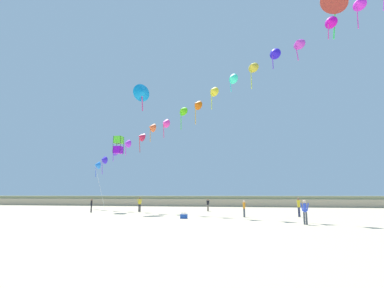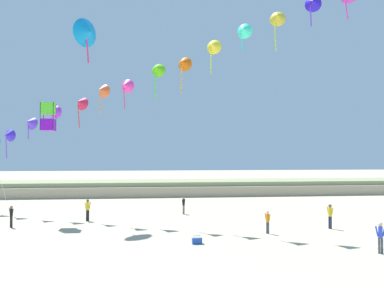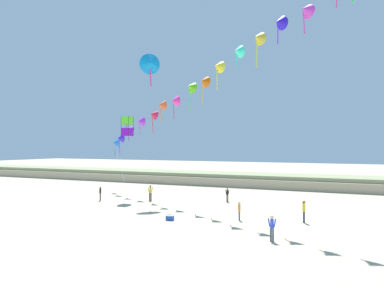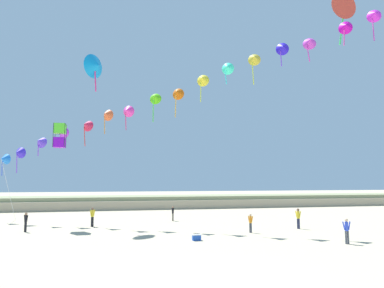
% 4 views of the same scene
% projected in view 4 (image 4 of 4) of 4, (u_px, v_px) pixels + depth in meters
% --- Properties ---
extents(ground_plane, '(240.00, 240.00, 0.00)m').
position_uv_depth(ground_plane, '(216.00, 281.00, 13.87)').
color(ground_plane, tan).
extents(dune_ridge, '(120.00, 8.80, 1.77)m').
position_uv_depth(dune_ridge, '(142.00, 202.00, 51.96)').
color(dune_ridge, tan).
rests_on(dune_ridge, ground).
extents(person_near_left, '(0.49, 0.47, 1.69)m').
position_uv_depth(person_near_left, '(92.00, 215.00, 30.40)').
color(person_near_left, black).
rests_on(person_near_left, ground).
extents(person_near_right, '(0.31, 0.49, 1.48)m').
position_uv_depth(person_near_right, '(250.00, 222.00, 26.84)').
color(person_near_right, '#474C56').
rests_on(person_near_right, ground).
extents(person_mid_center, '(0.36, 0.46, 1.48)m').
position_uv_depth(person_mid_center, '(173.00, 212.00, 34.83)').
color(person_mid_center, '#726656').
rests_on(person_mid_center, ground).
extents(person_far_left, '(0.44, 0.43, 1.54)m').
position_uv_depth(person_far_left, '(26.00, 221.00, 27.19)').
color(person_far_left, black).
rests_on(person_far_left, ground).
extents(person_far_right, '(0.57, 0.22, 1.63)m').
position_uv_depth(person_far_right, '(347.00, 229.00, 22.08)').
color(person_far_right, '#474C56').
rests_on(person_far_right, ground).
extents(person_far_center, '(0.29, 0.59, 1.71)m').
position_uv_depth(person_far_center, '(298.00, 217.00, 29.06)').
color(person_far_center, '#282D4C').
rests_on(person_far_center, ground).
extents(kite_banner_string, '(34.52, 17.96, 18.74)m').
position_uv_depth(kite_banner_string, '(178.00, 90.00, 31.12)').
color(kite_banner_string, blue).
extents(large_kite_low_lead, '(2.42, 0.81, 4.54)m').
position_uv_depth(large_kite_low_lead, '(341.00, 8.00, 30.11)').
color(large_kite_low_lead, '#DD422E').
extents(large_kite_mid_trail, '(1.00, 1.00, 2.15)m').
position_uv_depth(large_kite_mid_trail, '(60.00, 136.00, 30.54)').
color(large_kite_mid_trail, '#820FCF').
extents(large_kite_high_solo, '(2.15, 2.20, 3.61)m').
position_uv_depth(large_kite_high_solo, '(96.00, 66.00, 32.07)').
color(large_kite_high_solo, '#0C8ADD').
extents(beach_cooler, '(0.58, 0.41, 0.46)m').
position_uv_depth(beach_cooler, '(196.00, 237.00, 23.32)').
color(beach_cooler, blue).
rests_on(beach_cooler, ground).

